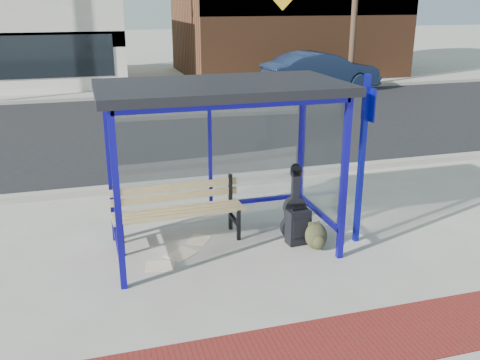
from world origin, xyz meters
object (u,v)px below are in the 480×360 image
object	(u,v)px
backpack	(317,237)
parked_car	(321,71)
suitcase	(298,227)
guitar_bag	(295,215)
fire_hydrant	(373,75)
bench	(178,208)

from	to	relation	value
backpack	parked_car	distance (m)	14.41
suitcase	backpack	world-z (taller)	suitcase
suitcase	parked_car	world-z (taller)	parked_car
guitar_bag	backpack	bearing A→B (deg)	-56.51
guitar_bag	parked_car	bearing A→B (deg)	69.48
suitcase	backpack	distance (m)	0.32
backpack	fire_hydrant	size ratio (longest dim) A/B	0.59
bench	parked_car	xyz separation A→B (m)	(7.89, 12.21, 0.25)
suitcase	fire_hydrant	bearing A→B (deg)	51.72
guitar_bag	fire_hydrant	world-z (taller)	guitar_bag
suitcase	parked_car	bearing A→B (deg)	59.31
bench	suitcase	world-z (taller)	bench
suitcase	parked_car	size ratio (longest dim) A/B	0.13
suitcase	guitar_bag	bearing A→B (deg)	87.91
guitar_bag	parked_car	distance (m)	14.15
bench	fire_hydrant	distance (m)	17.09
backpack	bench	bearing A→B (deg)	156.74
suitcase	fire_hydrant	xyz separation A→B (m)	(9.13, 13.86, 0.10)
backpack	suitcase	bearing A→B (deg)	130.53
bench	guitar_bag	bearing A→B (deg)	-17.93
suitcase	parked_car	distance (m)	14.27
parked_car	fire_hydrant	bearing A→B (deg)	-75.58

